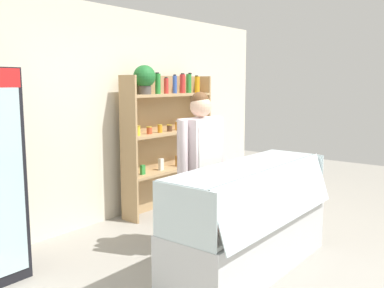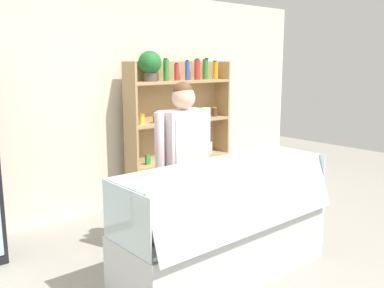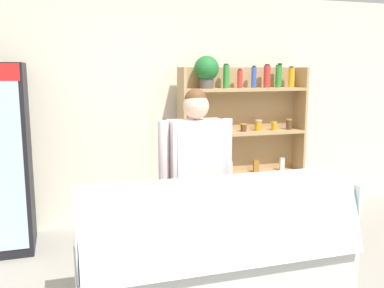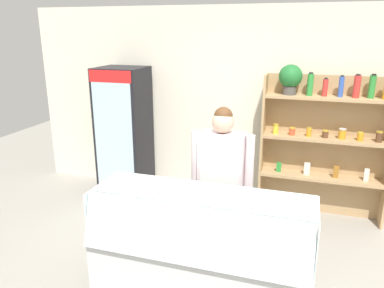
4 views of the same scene
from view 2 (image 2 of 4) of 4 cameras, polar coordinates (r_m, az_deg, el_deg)
ground_plane at (r=4.05m, az=5.26°, el=-16.28°), size 12.00×12.00×0.00m
back_wall at (r=5.38m, az=-11.50°, el=5.40°), size 6.80×0.10×2.70m
shelving_unit at (r=5.64m, az=-2.32°, el=3.67°), size 1.56×0.29×1.98m
deli_display_case at (r=3.78m, az=4.45°, el=-13.07°), size 1.99×0.71×1.01m
shop_clerk at (r=4.03m, az=-1.07°, el=-1.33°), size 0.65×0.25×1.67m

